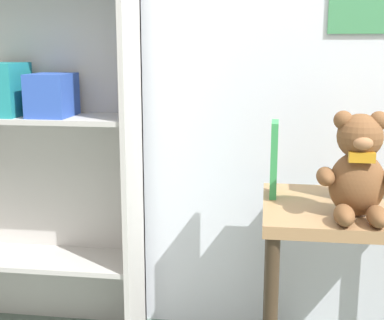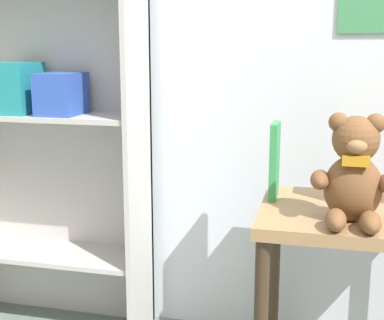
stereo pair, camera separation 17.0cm
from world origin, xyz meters
TOP-DOWN VIEW (x-y plane):
  - bookshelf_side at (-0.97, 1.12)m, footprint 0.75×0.26m
  - display_table at (0.12, 0.89)m, footprint 0.54×0.47m
  - teddy_bear at (0.11, 0.78)m, footprint 0.23×0.21m
  - book_standing_green at (-0.12, 0.97)m, footprint 0.02×0.11m
  - book_standing_blue at (0.12, 0.98)m, footprint 0.03×0.13m

SIDE VIEW (x-z plane):
  - display_table at x=0.12m, z-range 0.20..0.80m
  - book_standing_green at x=-0.12m, z-range 0.61..0.84m
  - book_standing_blue at x=0.12m, z-range 0.61..0.85m
  - teddy_bear at x=0.11m, z-range 0.59..0.89m
  - bookshelf_side at x=-0.97m, z-range 0.11..1.76m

